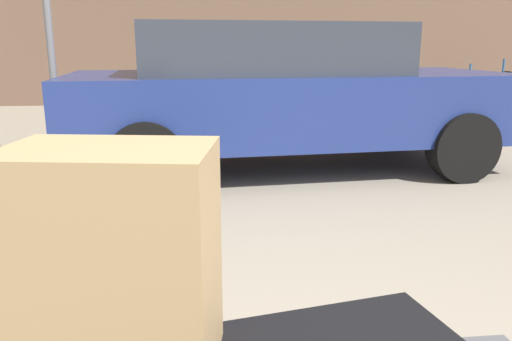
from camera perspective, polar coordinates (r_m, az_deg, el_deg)
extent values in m
cube|color=#9E7F56|center=(1.10, -15.37, -15.53)|extent=(0.43, 0.32, 0.70)
cube|color=navy|center=(5.13, 3.86, 7.43)|extent=(4.43, 2.14, 0.64)
cube|color=#2D333D|center=(5.04, 1.13, 13.62)|extent=(2.53, 1.77, 0.46)
cylinder|color=black|center=(6.44, 14.27, 5.51)|extent=(0.66, 0.27, 0.64)
cylinder|color=black|center=(4.97, 22.41, 2.47)|extent=(0.66, 0.27, 0.64)
cylinder|color=black|center=(5.85, -11.96, 4.82)|extent=(0.66, 0.27, 0.64)
cylinder|color=black|center=(4.18, -12.36, 1.19)|extent=(0.66, 0.27, 0.64)
torus|color=black|center=(11.21, 21.36, 8.64)|extent=(0.72, 0.18, 0.72)
torus|color=black|center=(11.56, 26.32, 8.29)|extent=(0.72, 0.18, 0.72)
cylinder|color=#194C8C|center=(11.36, 23.98, 9.48)|extent=(0.99, 0.21, 0.04)
cylinder|color=#194C8C|center=(11.28, 23.09, 10.31)|extent=(0.05, 0.05, 0.30)
cylinder|color=#194C8C|center=(11.51, 26.21, 10.30)|extent=(0.05, 0.05, 0.40)
cylinder|color=#383838|center=(8.49, 12.09, 7.80)|extent=(0.24, 0.24, 0.70)
cylinder|color=#383838|center=(9.00, 20.39, 7.58)|extent=(0.24, 0.24, 0.70)
cylinder|color=slate|center=(5.34, -22.27, 13.04)|extent=(0.07, 0.07, 2.46)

